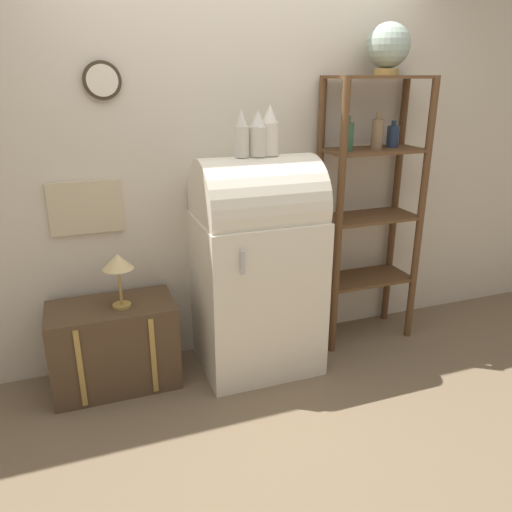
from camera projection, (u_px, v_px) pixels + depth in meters
ground_plane at (270, 380)px, 3.21m from camera, size 12.00×12.00×0.00m
wall_back at (239, 156)px, 3.26m from camera, size 7.00×0.09×2.70m
refrigerator at (257, 263)px, 3.18m from camera, size 0.75×0.65×1.40m
suitcase_trunk at (115, 345)px, 3.09m from camera, size 0.75×0.42×0.55m
shelf_unit at (370, 195)px, 3.44m from camera, size 0.69×0.35×1.85m
globe at (388, 47)px, 3.13m from camera, size 0.27×0.27×0.31m
vase_left at (241, 135)px, 2.86m from camera, size 0.08×0.08×0.27m
vase_center at (258, 135)px, 2.89m from camera, size 0.10×0.10×0.26m
vase_right at (270, 132)px, 2.92m from camera, size 0.10×0.10×0.29m
desk_lamp at (118, 265)px, 2.89m from camera, size 0.18×0.18×0.33m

